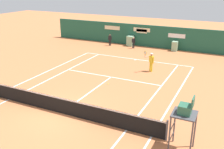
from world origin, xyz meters
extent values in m
plane|color=#C67042|center=(0.00, 0.00, 0.00)|extent=(80.00, 80.00, 0.00)
cube|color=white|center=(0.00, 11.70, 0.00)|extent=(10.60, 0.10, 0.01)
cube|color=white|center=(-4.00, 0.00, 0.00)|extent=(0.10, 23.40, 0.01)
cube|color=white|center=(4.00, 0.00, 0.00)|extent=(0.10, 23.40, 0.01)
cube|color=white|center=(5.30, 0.00, 0.00)|extent=(0.10, 23.40, 0.01)
cube|color=white|center=(0.00, 6.40, 0.00)|extent=(8.00, 0.10, 0.01)
cube|color=white|center=(0.00, 3.20, 0.00)|extent=(0.10, 6.40, 0.01)
cube|color=white|center=(0.00, 11.55, 0.00)|extent=(0.10, 0.24, 0.01)
cylinder|color=#4C4C51|center=(6.00, 0.00, 0.53)|extent=(0.10, 0.10, 1.07)
cube|color=black|center=(0.00, 0.00, 0.47)|extent=(12.00, 0.03, 0.95)
cube|color=white|center=(0.00, 0.00, 0.92)|extent=(12.00, 0.04, 0.06)
cube|color=#1E5642|center=(0.00, 17.00, 1.21)|extent=(25.00, 0.24, 2.41)
cube|color=beige|center=(-1.33, 16.86, 1.86)|extent=(1.95, 0.02, 0.44)
cube|color=beige|center=(-1.33, 16.86, 1.71)|extent=(1.25, 0.02, 0.44)
cube|color=beige|center=(-4.99, 16.86, 1.81)|extent=(1.96, 0.02, 0.44)
cube|color=white|center=(2.59, 16.86, 1.53)|extent=(1.80, 0.02, 0.44)
cube|color=#8CB793|center=(-2.50, 16.45, 0.57)|extent=(0.70, 0.70, 1.13)
cube|color=#8CB793|center=(2.58, 16.45, 0.51)|extent=(0.56, 0.70, 1.03)
cylinder|color=#47474C|center=(6.31, -0.84, 0.87)|extent=(0.07, 0.07, 1.73)
cylinder|color=#47474C|center=(6.31, 0.06, 0.87)|extent=(0.07, 0.07, 1.73)
cylinder|color=#47474C|center=(7.21, -0.84, 0.87)|extent=(0.07, 0.07, 1.73)
cylinder|color=#47474C|center=(7.21, 0.06, 0.87)|extent=(0.07, 0.07, 1.73)
cylinder|color=#47474C|center=(6.31, -0.39, 0.52)|extent=(0.04, 0.81, 0.04)
cylinder|color=#47474C|center=(6.31, -0.39, 1.04)|extent=(0.04, 0.81, 0.04)
cube|color=#47474C|center=(6.76, -0.39, 1.76)|extent=(1.00, 1.00, 0.06)
cube|color=#2D664C|center=(6.76, -0.39, 1.99)|extent=(0.52, 0.56, 0.40)
cube|color=#2D664C|center=(7.05, -0.39, 2.37)|extent=(0.06, 0.56, 0.45)
cylinder|color=yellow|center=(2.43, 8.98, 0.39)|extent=(0.13, 0.13, 0.77)
cylinder|color=yellow|center=(2.27, 9.06, 0.39)|extent=(0.13, 0.13, 0.77)
cube|color=yellow|center=(2.35, 9.02, 1.05)|extent=(0.40, 0.33, 0.54)
sphere|color=tan|center=(2.35, 9.02, 1.42)|extent=(0.21, 0.21, 0.21)
cylinder|color=white|center=(2.35, 9.02, 1.50)|extent=(0.20, 0.20, 0.06)
cylinder|color=yellow|center=(2.54, 8.93, 1.01)|extent=(0.08, 0.08, 0.52)
cylinder|color=tan|center=(2.04, 8.88, 1.27)|extent=(0.30, 0.51, 0.08)
cylinder|color=black|center=(1.93, 8.64, 1.38)|extent=(0.03, 0.03, 0.22)
torus|color=yellow|center=(1.93, 8.64, 1.63)|extent=(0.28, 0.15, 0.30)
cylinder|color=silver|center=(1.93, 8.64, 1.63)|extent=(0.24, 0.12, 0.26)
cylinder|color=black|center=(-1.70, 15.57, 0.31)|extent=(0.10, 0.10, 0.63)
cylinder|color=black|center=(-1.84, 15.60, 0.31)|extent=(0.10, 0.10, 0.63)
cube|color=black|center=(-1.77, 15.59, 0.85)|extent=(0.31, 0.21, 0.44)
sphere|color=beige|center=(-1.77, 15.59, 1.16)|extent=(0.17, 0.17, 0.17)
cylinder|color=black|center=(-1.60, 15.55, 0.82)|extent=(0.07, 0.07, 0.42)
cylinder|color=black|center=(-1.95, 15.62, 0.82)|extent=(0.07, 0.07, 0.42)
cylinder|color=black|center=(-4.57, 15.58, 0.33)|extent=(0.11, 0.11, 0.66)
cylinder|color=black|center=(-4.72, 15.59, 0.33)|extent=(0.11, 0.11, 0.66)
cube|color=black|center=(-4.65, 15.59, 0.90)|extent=(0.30, 0.17, 0.46)
sphere|color=brown|center=(-4.65, 15.59, 1.22)|extent=(0.18, 0.18, 0.18)
cylinder|color=black|center=(-4.46, 15.58, 0.86)|extent=(0.07, 0.07, 0.45)
cylinder|color=black|center=(-4.83, 15.59, 0.86)|extent=(0.07, 0.07, 0.45)
sphere|color=#CCE033|center=(0.46, 4.99, 0.03)|extent=(0.07, 0.07, 0.07)
camera|label=1|loc=(8.20, -10.28, 7.01)|focal=41.24mm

